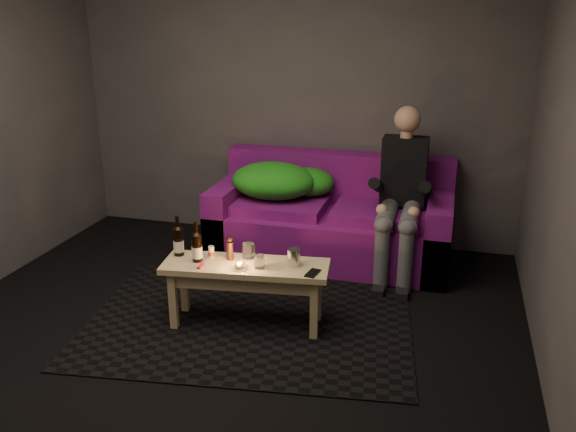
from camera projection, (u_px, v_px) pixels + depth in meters
name	position (u px, v px, depth m)	size (l,w,h in m)	color
floor	(201.00, 359.00, 3.78)	(4.50, 4.50, 0.00)	black
room	(219.00, 81.00, 3.66)	(4.50, 4.50, 4.50)	silver
rug	(249.00, 320.00, 4.23)	(2.21, 1.61, 0.01)	black
sofa	(331.00, 222.00, 5.22)	(1.99, 0.90, 0.86)	#710F71
green_blanket	(280.00, 181.00, 5.21)	(0.88, 0.60, 0.30)	#218618
person	(401.00, 191.00, 4.80)	(0.36, 0.83, 1.33)	black
coffee_table	(246.00, 275.00, 4.06)	(1.14, 0.49, 0.45)	tan
beer_bottle_a	(178.00, 241.00, 4.14)	(0.07, 0.07, 0.28)	black
beer_bottle_b	(197.00, 247.00, 4.04)	(0.07, 0.07, 0.28)	black
salt_shaker	(211.00, 252.00, 4.12)	(0.04, 0.04, 0.08)	silver
pepper_mill	(230.00, 251.00, 4.08)	(0.05, 0.05, 0.13)	black
tumbler_back	(248.00, 251.00, 4.12)	(0.08, 0.08, 0.10)	white
tealight	(239.00, 265.00, 3.95)	(0.06, 0.06, 0.04)	white
tumbler_front	(259.00, 262.00, 3.96)	(0.07, 0.07, 0.09)	white
steel_cup	(294.00, 257.00, 3.99)	(0.08, 0.08, 0.12)	#BABDC1
smartphone	(313.00, 273.00, 3.88)	(0.07, 0.14, 0.01)	black
red_lighter	(200.00, 266.00, 3.98)	(0.02, 0.08, 0.01)	red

